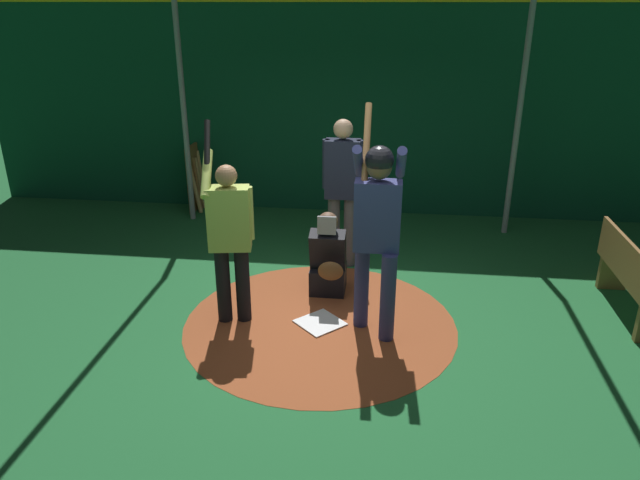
% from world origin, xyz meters
% --- Properties ---
extents(ground_plane, '(27.63, 27.63, 0.00)m').
position_xyz_m(ground_plane, '(0.00, 0.00, 0.00)').
color(ground_plane, '#216633').
extents(dirt_circle, '(2.84, 2.84, 0.01)m').
position_xyz_m(dirt_circle, '(0.00, 0.00, 0.00)').
color(dirt_circle, '#9E4C28').
rests_on(dirt_circle, ground).
extents(home_plate, '(0.59, 0.59, 0.01)m').
position_xyz_m(home_plate, '(0.00, 0.00, 0.01)').
color(home_plate, white).
rests_on(home_plate, dirt_circle).
extents(batter, '(0.68, 0.49, 2.25)m').
position_xyz_m(batter, '(0.07, 0.55, 1.20)').
color(batter, navy).
rests_on(batter, ground).
extents(catcher, '(0.58, 0.40, 0.99)m').
position_xyz_m(catcher, '(-0.72, 0.01, 0.39)').
color(catcher, black).
rests_on(catcher, ground).
extents(umpire, '(0.23, 0.49, 1.86)m').
position_xyz_m(umpire, '(-1.52, 0.09, 1.06)').
color(umpire, '#4C4C51').
rests_on(umpire, ground).
extents(visitor, '(0.55, 0.54, 2.06)m').
position_xyz_m(visitor, '(0.01, -0.91, 0.98)').
color(visitor, black).
rests_on(visitor, ground).
extents(back_wall, '(0.23, 11.63, 3.37)m').
position_xyz_m(back_wall, '(-3.69, 0.00, 1.70)').
color(back_wall, '#0F472D').
rests_on(back_wall, ground).
extents(cage_frame, '(5.94, 4.78, 3.30)m').
position_xyz_m(cage_frame, '(0.00, 0.00, 2.30)').
color(cage_frame, gray).
rests_on(cage_frame, ground).
extents(bat_rack, '(0.70, 0.19, 1.05)m').
position_xyz_m(bat_rack, '(-3.44, -2.42, 0.49)').
color(bat_rack, olive).
rests_on(bat_rack, ground).
extents(bench, '(1.43, 0.36, 0.85)m').
position_xyz_m(bench, '(-0.64, 3.25, 0.43)').
color(bench, olive).
rests_on(bench, ground).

